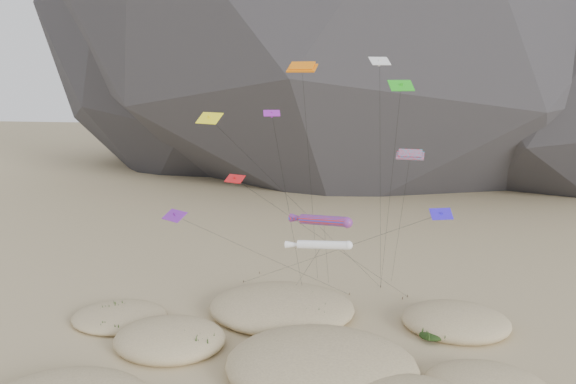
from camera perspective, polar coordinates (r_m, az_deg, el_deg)
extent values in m
ellipsoid|color=#2B2B30|center=(170.72, -6.45, 17.87)|extent=(136.20, 127.83, 116.00)
ellipsoid|color=#CCB789|center=(57.44, -11.91, -14.42)|extent=(10.97, 9.32, 3.01)
ellipsoid|color=#CCB789|center=(51.46, 3.41, -17.20)|extent=(17.02, 14.47, 3.94)
ellipsoid|color=#CCB789|center=(63.19, -0.64, -11.61)|extent=(16.11, 13.70, 3.13)
ellipsoid|color=#CCB789|center=(62.51, 16.67, -12.46)|extent=(11.17, 9.50, 2.90)
ellipsoid|color=#CCB789|center=(64.29, -16.74, -12.01)|extent=(10.26, 8.72, 1.77)
ellipsoid|color=black|center=(56.26, -10.07, -14.80)|extent=(3.16, 2.71, 0.95)
ellipsoid|color=black|center=(55.50, -8.62, -15.25)|extent=(1.89, 1.62, 0.57)
ellipsoid|color=black|center=(50.56, 3.57, -17.50)|extent=(3.83, 3.28, 1.15)
ellipsoid|color=black|center=(53.14, 9.12, -16.20)|extent=(2.56, 2.19, 0.77)
ellipsoid|color=black|center=(49.06, 2.37, -18.74)|extent=(2.35, 2.01, 0.70)
ellipsoid|color=black|center=(63.74, 1.50, -11.11)|extent=(2.82, 2.41, 0.85)
ellipsoid|color=black|center=(60.78, 2.54, -12.41)|extent=(2.46, 2.10, 0.74)
ellipsoid|color=black|center=(61.15, 15.82, -12.93)|extent=(2.42, 2.07, 0.73)
ellipsoid|color=black|center=(58.89, 14.39, -13.95)|extent=(2.46, 2.10, 0.74)
ellipsoid|color=black|center=(65.33, -17.39, -11.57)|extent=(2.28, 1.95, 0.68)
ellipsoid|color=black|center=(61.91, -17.37, -13.01)|extent=(2.11, 1.80, 0.63)
cylinder|color=#3F2D1E|center=(67.11, 1.66, -10.68)|extent=(0.08, 0.08, 0.30)
cylinder|color=#3F2D1E|center=(69.87, 1.17, -9.75)|extent=(0.08, 0.08, 0.30)
cylinder|color=#3F2D1E|center=(68.55, 6.27, -10.26)|extent=(0.08, 0.08, 0.30)
cylinder|color=#3F2D1E|center=(71.31, 9.40, -9.46)|extent=(0.08, 0.08, 0.30)
cylinder|color=#3F2D1E|center=(68.29, 11.56, -10.52)|extent=(0.08, 0.08, 0.30)
cylinder|color=#3F2D1E|center=(75.14, -2.93, -8.18)|extent=(0.08, 0.08, 0.30)
cylinder|color=#3F2D1E|center=(69.04, 12.05, -10.29)|extent=(0.08, 0.08, 0.30)
cylinder|color=#3F2D1E|center=(72.25, -4.55, -9.04)|extent=(0.08, 0.08, 0.30)
cylinder|color=red|center=(55.89, 3.65, -2.89)|extent=(5.35, 3.66, 1.58)
sphere|color=red|center=(54.36, 6.04, -3.12)|extent=(1.06, 1.06, 1.06)
cone|color=red|center=(57.68, 1.18, -2.69)|extent=(2.44, 1.93, 1.14)
cylinder|color=black|center=(63.94, 3.93, -6.44)|extent=(0.42, 13.37, 11.68)
cylinder|color=white|center=(52.29, 3.55, -5.37)|extent=(4.93, 1.56, 1.11)
sphere|color=white|center=(51.72, 6.15, -5.39)|extent=(0.81, 0.81, 0.81)
cone|color=white|center=(53.05, 0.76, -5.37)|extent=(2.06, 1.01, 0.83)
cylinder|color=black|center=(60.50, 1.73, -8.13)|extent=(4.92, 13.40, 10.42)
cube|color=orange|center=(54.68, 1.43, 12.47)|extent=(3.04, 1.80, 0.83)
cube|color=orange|center=(54.68, 1.44, 12.70)|extent=(2.57, 1.44, 0.81)
cylinder|color=black|center=(63.13, 2.35, 0.29)|extent=(0.38, 14.53, 26.47)
cube|color=#FF1A2F|center=(53.31, 12.30, 3.63)|extent=(2.64, 1.37, 0.69)
cube|color=#FF1A2F|center=(53.28, 12.31, 3.88)|extent=(2.24, 1.10, 0.69)
cylinder|color=black|center=(63.09, 11.24, -3.66)|extent=(0.58, 16.21, 18.51)
cube|color=#FFF31A|center=(52.07, -7.99, 7.44)|extent=(2.69, 2.09, 0.97)
cube|color=#FFF31A|center=(52.08, -7.99, 7.27)|extent=(0.39, 0.40, 0.81)
cylinder|color=black|center=(60.36, 2.04, -2.41)|extent=(16.38, 16.75, 21.92)
cube|color=purple|center=(52.97, -1.66, 8.01)|extent=(1.70, 1.18, 0.56)
cube|color=purple|center=(52.98, -1.66, 7.85)|extent=(0.22, 0.20, 0.54)
cylinder|color=black|center=(59.24, 0.19, -2.50)|extent=(2.05, 9.58, 22.28)
cube|color=green|center=(52.57, 11.42, 10.56)|extent=(2.52, 1.85, 0.98)
cube|color=green|center=(52.57, 11.41, 10.39)|extent=(0.38, 0.41, 0.75)
cylinder|color=black|center=(61.02, 10.25, -1.02)|extent=(0.87, 14.02, 24.85)
cube|color=#6F1B9E|center=(56.65, -11.45, -2.37)|extent=(2.83, 2.47, 0.83)
cube|color=#6F1B9E|center=(56.68, -11.45, -2.51)|extent=(0.36, 0.33, 0.86)
cylinder|color=black|center=(61.74, -1.81, -6.81)|extent=(17.03, 12.01, 12.15)
cube|color=red|center=(54.26, -5.42, 1.35)|extent=(2.12, 1.62, 0.65)
cube|color=red|center=(54.29, -5.42, 1.19)|extent=(0.27, 0.24, 0.65)
cylinder|color=black|center=(60.66, 4.30, -5.28)|extent=(17.72, 12.18, 15.99)
cube|color=#2B18CF|center=(52.77, 15.31, -2.16)|extent=(2.21, 1.51, 0.88)
cube|color=#2B18CF|center=(52.81, 15.30, -2.32)|extent=(0.32, 0.37, 0.67)
cylinder|color=black|center=(61.52, 3.88, -6.27)|extent=(22.05, 14.82, 13.44)
cube|color=silver|center=(55.01, 9.30, 13.00)|extent=(2.20, 1.79, 0.79)
cube|color=silver|center=(55.00, 9.30, 12.84)|extent=(0.33, 0.33, 0.67)
cylinder|color=black|center=(61.98, 9.35, 0.26)|extent=(1.14, 11.53, 27.07)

